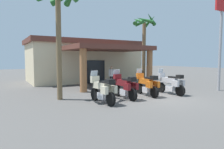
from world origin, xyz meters
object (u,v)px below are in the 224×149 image
object	(u,v)px
motel_building	(85,60)
motorcycle_orange	(147,84)
pedestrian	(112,75)
roadside_sign	(221,27)
palm_tree_near_portico	(144,33)
motorcycle_maroon	(125,86)
palm_tree_roadside	(58,9)
motorcycle_silver	(171,83)
motorcycle_cream	(102,89)

from	to	relation	value
motel_building	motorcycle_orange	distance (m)	9.99
pedestrian	roadside_sign	bearing A→B (deg)	40.23
pedestrian	palm_tree_near_portico	xyz separation A→B (m)	(4.08, 0.89, 3.76)
motorcycle_maroon	palm_tree_roadside	xyz separation A→B (m)	(-3.23, 1.59, 4.17)
motel_building	motorcycle_maroon	xyz separation A→B (m)	(-1.87, -9.90, -1.39)
motorcycle_maroon	motorcycle_orange	size ratio (longest dim) A/B	1.00
motorcycle_silver	palm_tree_near_portico	world-z (taller)	palm_tree_near_portico
palm_tree_near_portico	motorcycle_maroon	bearing A→B (deg)	-137.38
palm_tree_near_portico	palm_tree_roadside	bearing A→B (deg)	-156.90
motorcycle_cream	motorcycle_maroon	xyz separation A→B (m)	(1.64, 0.39, 0.00)
motorcycle_orange	palm_tree_near_portico	size ratio (longest dim) A/B	0.35
pedestrian	roadside_sign	distance (m)	8.60
motorcycle_silver	roadside_sign	distance (m)	5.53
motorcycle_maroon	palm_tree_roadside	world-z (taller)	palm_tree_roadside
motel_building	palm_tree_near_portico	bearing A→B (deg)	-45.56
motorcycle_cream	motorcycle_silver	world-z (taller)	same
motorcycle_orange	motorcycle_silver	distance (m)	1.68
motel_building	palm_tree_roadside	size ratio (longest dim) A/B	1.78
motorcycle_cream	palm_tree_roadside	world-z (taller)	palm_tree_roadside
motorcycle_silver	motorcycle_maroon	bearing A→B (deg)	82.01
palm_tree_roadside	roadside_sign	world-z (taller)	roadside_sign
motel_building	roadside_sign	world-z (taller)	roadside_sign
palm_tree_roadside	motel_building	bearing A→B (deg)	58.43
motel_building	palm_tree_roadside	bearing A→B (deg)	-120.51
motorcycle_maroon	roadside_sign	world-z (taller)	roadside_sign
motel_building	palm_tree_roadside	distance (m)	10.14
motorcycle_maroon	motel_building	bearing A→B (deg)	-10.50
motorcycle_maroon	motorcycle_orange	bearing A→B (deg)	-89.70
motorcycle_cream	palm_tree_roadside	distance (m)	4.88
pedestrian	palm_tree_near_portico	size ratio (longest dim) A/B	0.26
motorcycle_orange	palm_tree_roadside	bearing A→B (deg)	78.43
motorcycle_cream	palm_tree_near_portico	xyz separation A→B (m)	(7.64, 5.92, 4.01)
palm_tree_near_portico	pedestrian	bearing A→B (deg)	-167.72
motorcycle_silver	palm_tree_roadside	xyz separation A→B (m)	(-6.51, 1.95, 4.17)
motorcycle_maroon	roadside_sign	size ratio (longest dim) A/B	0.33
motorcycle_orange	pedestrian	size ratio (longest dim) A/B	1.33
motorcycle_cream	palm_tree_roadside	size ratio (longest dim) A/B	0.35
motel_building	motorcycle_silver	xyz separation A→B (m)	(1.40, -10.26, -1.39)
motorcycle_orange	motorcycle_silver	bearing A→B (deg)	-96.17
motorcycle_cream	motorcycle_orange	distance (m)	3.30
motorcycle_maroon	pedestrian	xyz separation A→B (m)	(1.92, 4.64, 0.26)
motorcycle_orange	pedestrian	xyz separation A→B (m)	(0.28, 4.63, 0.26)
motel_building	roadside_sign	size ratio (longest dim) A/B	1.70
motorcycle_silver	pedestrian	world-z (taller)	pedestrian
motorcycle_maroon	palm_tree_near_portico	bearing A→B (deg)	-47.16
motel_building	palm_tree_near_portico	distance (m)	6.56
roadside_sign	motorcycle_cream	bearing A→B (deg)	175.35
palm_tree_near_portico	roadside_sign	size ratio (longest dim) A/B	0.97
motorcycle_cream	motorcycle_maroon	size ratio (longest dim) A/B	1.00
motorcycle_cream	motel_building	bearing A→B (deg)	-21.78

